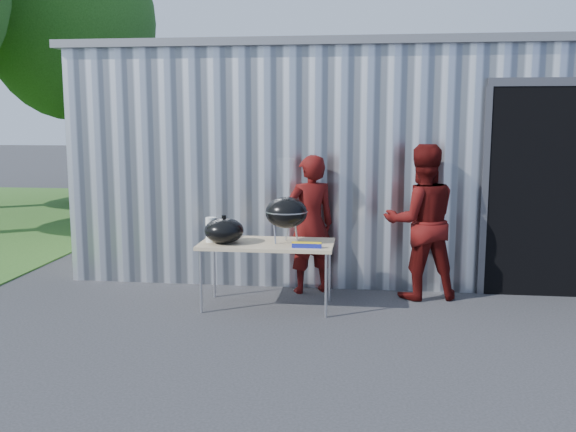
# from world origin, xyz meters

# --- Properties ---
(ground) EXTENTS (80.00, 80.00, 0.00)m
(ground) POSITION_xyz_m (0.00, 0.00, 0.00)
(ground) COLOR #2B2B2D
(building) EXTENTS (8.20, 6.20, 3.10)m
(building) POSITION_xyz_m (0.92, 4.59, 1.54)
(building) COLOR silver
(building) RESTS_ON ground
(tree_far) EXTENTS (4.05, 4.05, 6.71)m
(tree_far) POSITION_xyz_m (-6.50, 9.00, 4.37)
(tree_far) COLOR #442D19
(tree_far) RESTS_ON ground
(folding_table) EXTENTS (1.50, 0.75, 0.75)m
(folding_table) POSITION_xyz_m (-0.45, 0.82, 0.71)
(folding_table) COLOR tan
(folding_table) RESTS_ON ground
(kettle_grill) EXTENTS (0.48, 0.48, 0.95)m
(kettle_grill) POSITION_xyz_m (-0.23, 0.82, 1.16)
(kettle_grill) COLOR black
(kettle_grill) RESTS_ON folding_table
(grill_lid) EXTENTS (0.44, 0.44, 0.32)m
(grill_lid) POSITION_xyz_m (-0.92, 0.72, 0.89)
(grill_lid) COLOR black
(grill_lid) RESTS_ON folding_table
(paper_towels) EXTENTS (0.12, 0.12, 0.28)m
(paper_towels) POSITION_xyz_m (-1.08, 0.77, 0.89)
(paper_towels) COLOR white
(paper_towels) RESTS_ON folding_table
(white_tub) EXTENTS (0.20, 0.15, 0.10)m
(white_tub) POSITION_xyz_m (-1.00, 1.04, 0.80)
(white_tub) COLOR white
(white_tub) RESTS_ON folding_table
(foil_box) EXTENTS (0.32, 0.05, 0.06)m
(foil_box) POSITION_xyz_m (0.02, 0.57, 0.78)
(foil_box) COLOR navy
(foil_box) RESTS_ON folding_table
(person_cook) EXTENTS (0.73, 0.63, 1.70)m
(person_cook) POSITION_xyz_m (-0.02, 1.52, 0.85)
(person_cook) COLOR #490B0A
(person_cook) RESTS_ON ground
(person_bystander) EXTENTS (1.02, 0.87, 1.84)m
(person_bystander) POSITION_xyz_m (1.30, 1.44, 0.92)
(person_bystander) COLOR #490B0A
(person_bystander) RESTS_ON ground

